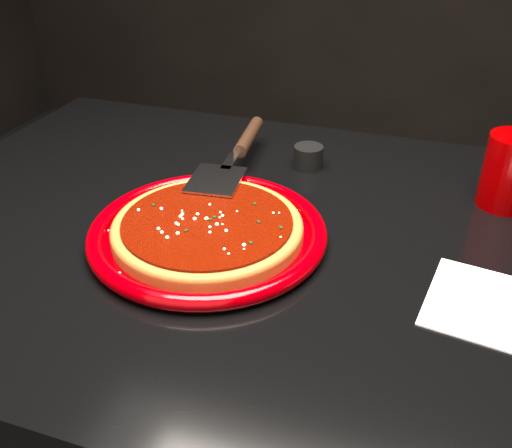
{
  "coord_description": "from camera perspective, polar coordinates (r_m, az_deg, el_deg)",
  "views": [
    {
      "loc": [
        0.18,
        -0.66,
        1.18
      ],
      "look_at": [
        -0.03,
        -0.02,
        0.77
      ],
      "focal_mm": 40.0,
      "sensor_mm": 36.0,
      "label": 1
    }
  ],
  "objects": [
    {
      "name": "table",
      "position": [
        1.06,
        2.16,
        -18.13
      ],
      "size": [
        1.2,
        0.8,
        0.75
      ],
      "primitive_type": "cube",
      "color": "black",
      "rests_on": "floor"
    },
    {
      "name": "plate",
      "position": [
        0.79,
        -4.84,
        -0.83
      ],
      "size": [
        0.35,
        0.35,
        0.02
      ],
      "primitive_type": "cylinder",
      "rotation": [
        0.0,
        0.0,
        0.06
      ],
      "color": "#790003",
      "rests_on": "table"
    },
    {
      "name": "pizza_crust",
      "position": [
        0.79,
        -4.85,
        -0.6
      ],
      "size": [
        0.28,
        0.28,
        0.01
      ],
      "primitive_type": "cylinder",
      "rotation": [
        0.0,
        0.0,
        0.06
      ],
      "color": "brown",
      "rests_on": "plate"
    },
    {
      "name": "pizza_crust_rim",
      "position": [
        0.78,
        -4.87,
        -0.19
      ],
      "size": [
        0.28,
        0.28,
        0.02
      ],
      "primitive_type": "torus",
      "rotation": [
        0.0,
        0.0,
        0.06
      ],
      "color": "brown",
      "rests_on": "plate"
    },
    {
      "name": "pizza_sauce",
      "position": [
        0.78,
        -4.89,
        0.1
      ],
      "size": [
        0.25,
        0.25,
        0.01
      ],
      "primitive_type": "cylinder",
      "rotation": [
        0.0,
        0.0,
        0.06
      ],
      "color": "#5F0B00",
      "rests_on": "plate"
    },
    {
      "name": "parmesan_dusting",
      "position": [
        0.78,
        -4.91,
        0.52
      ],
      "size": [
        0.23,
        0.23,
        0.01
      ],
      "primitive_type": null,
      "color": "#F5EBBF",
      "rests_on": "plate"
    },
    {
      "name": "basil_flecks",
      "position": [
        0.78,
        -4.91,
        0.46
      ],
      "size": [
        0.21,
        0.21,
        0.0
      ],
      "primitive_type": null,
      "color": "black",
      "rests_on": "plate"
    },
    {
      "name": "pizza_server",
      "position": [
        0.94,
        -2.1,
        7.02
      ],
      "size": [
        0.13,
        0.34,
        0.02
      ],
      "primitive_type": null,
      "rotation": [
        0.0,
        0.0,
        0.11
      ],
      "color": "silver",
      "rests_on": "plate"
    },
    {
      "name": "cup",
      "position": [
        0.93,
        24.09,
        4.82
      ],
      "size": [
        0.1,
        0.1,
        0.11
      ],
      "primitive_type": "cylinder",
      "rotation": [
        0.0,
        0.0,
        0.26
      ],
      "color": "#920000",
      "rests_on": "table"
    },
    {
      "name": "napkin_a",
      "position": [
        0.73,
        22.43,
        -7.61
      ],
      "size": [
        0.16,
        0.16,
        0.0
      ],
      "primitive_type": "cube",
      "rotation": [
        0.0,
        0.0,
        -0.15
      ],
      "color": "white",
      "rests_on": "table"
    },
    {
      "name": "ramekin",
      "position": [
        0.99,
        5.25,
        6.71
      ],
      "size": [
        0.06,
        0.06,
        0.04
      ],
      "primitive_type": "cylinder",
      "rotation": [
        0.0,
        0.0,
        0.33
      ],
      "color": "black",
      "rests_on": "table"
    }
  ]
}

